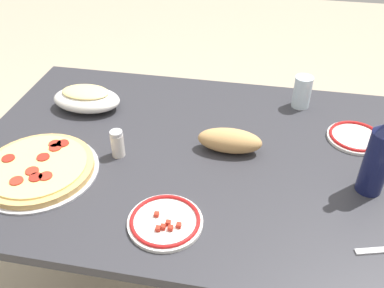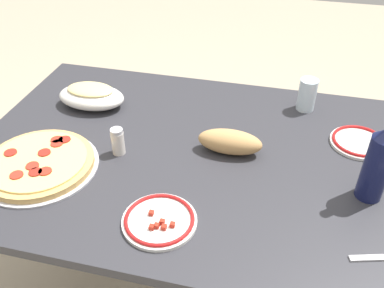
% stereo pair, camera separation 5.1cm
% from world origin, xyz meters
% --- Properties ---
extents(dining_table, '(1.37, 0.93, 0.76)m').
position_xyz_m(dining_table, '(0.00, 0.00, 0.64)').
color(dining_table, '#2D2D33').
rests_on(dining_table, ground).
extents(pepperoni_pizza, '(0.35, 0.35, 0.03)m').
position_xyz_m(pepperoni_pizza, '(-0.42, -0.18, 0.77)').
color(pepperoni_pizza, '#B7B7BC').
rests_on(pepperoni_pizza, dining_table).
extents(baked_pasta_dish, '(0.24, 0.15, 0.08)m').
position_xyz_m(baked_pasta_dish, '(-0.41, 0.18, 0.80)').
color(baked_pasta_dish, white).
rests_on(baked_pasta_dish, dining_table).
extents(wine_bottle, '(0.07, 0.07, 0.29)m').
position_xyz_m(wine_bottle, '(0.51, -0.07, 0.87)').
color(wine_bottle, '#141942').
rests_on(wine_bottle, dining_table).
extents(water_glass, '(0.06, 0.06, 0.12)m').
position_xyz_m(water_glass, '(0.33, 0.34, 0.81)').
color(water_glass, silver).
rests_on(water_glass, dining_table).
extents(side_plate_near, '(0.18, 0.18, 0.02)m').
position_xyz_m(side_plate_near, '(0.50, 0.16, 0.76)').
color(side_plate_near, white).
rests_on(side_plate_near, dining_table).
extents(side_plate_far, '(0.19, 0.19, 0.02)m').
position_xyz_m(side_plate_far, '(-0.01, -0.30, 0.76)').
color(side_plate_far, white).
rests_on(side_plate_far, dining_table).
extents(bread_loaf, '(0.20, 0.08, 0.07)m').
position_xyz_m(bread_loaf, '(0.11, 0.03, 0.79)').
color(bread_loaf, tan).
rests_on(bread_loaf, dining_table).
extents(spice_shaker, '(0.04, 0.04, 0.09)m').
position_xyz_m(spice_shaker, '(-0.22, -0.06, 0.80)').
color(spice_shaker, silver).
rests_on(spice_shaker, dining_table).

